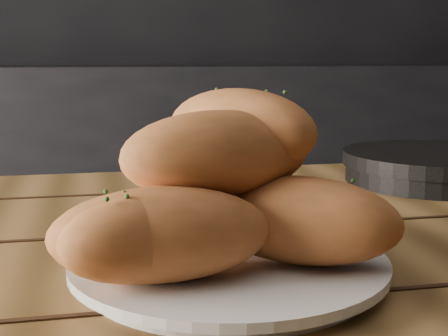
% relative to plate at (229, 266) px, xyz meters
% --- Properties ---
extents(counter, '(2.80, 0.60, 0.90)m').
position_rel_plate_xyz_m(counter, '(0.01, 1.80, -0.31)').
color(counter, black).
rests_on(counter, ground).
extents(plate, '(0.27, 0.27, 0.02)m').
position_rel_plate_xyz_m(plate, '(0.00, 0.00, 0.00)').
color(plate, silver).
rests_on(plate, table).
extents(bread_rolls, '(0.29, 0.25, 0.14)m').
position_rel_plate_xyz_m(bread_rolls, '(-0.01, -0.01, 0.06)').
color(bread_rolls, '#CD6C38').
rests_on(bread_rolls, plate).
extents(skillet, '(0.40, 0.27, 0.05)m').
position_rel_plate_xyz_m(skillet, '(0.39, 0.33, 0.01)').
color(skillet, black).
rests_on(skillet, table).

